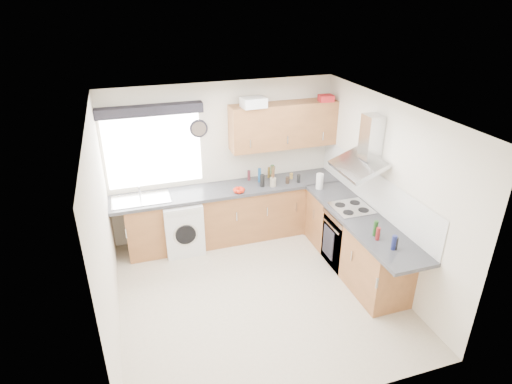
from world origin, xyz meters
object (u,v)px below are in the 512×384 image
object	(u,v)px
extractor_hood	(364,151)
upper_cabinets	(283,125)
oven	(348,238)
washing_machine	(183,226)

from	to	relation	value
extractor_hood	upper_cabinets	xyz separation A→B (m)	(-0.65, 1.33, 0.03)
extractor_hood	upper_cabinets	bearing A→B (deg)	116.13
oven	extractor_hood	bearing A→B (deg)	-0.00
extractor_hood	upper_cabinets	size ratio (longest dim) A/B	0.46
oven	upper_cabinets	distance (m)	1.99
oven	extractor_hood	xyz separation A→B (m)	(0.10, -0.00, 1.34)
upper_cabinets	washing_machine	xyz separation A→B (m)	(-1.71, -0.23, -1.38)
extractor_hood	upper_cabinets	distance (m)	1.48
upper_cabinets	washing_machine	distance (m)	2.21
extractor_hood	washing_machine	distance (m)	2.94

